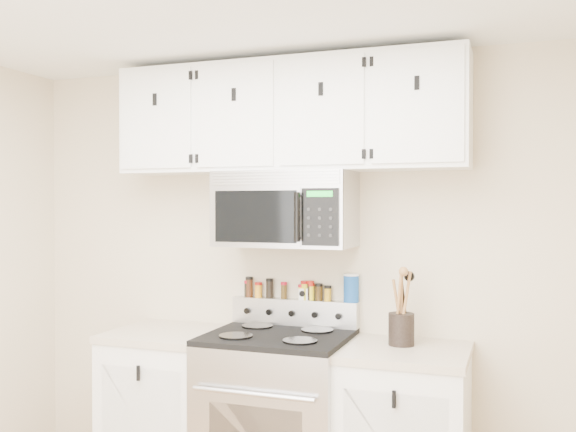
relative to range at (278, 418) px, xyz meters
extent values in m
cube|color=#C4B393|center=(0.00, 0.32, 0.76)|extent=(3.50, 0.01, 2.50)
cube|color=#B7B7BA|center=(0.00, 0.00, -0.03)|extent=(0.76, 0.65, 0.92)
cube|color=black|center=(0.00, 0.00, 0.45)|extent=(0.76, 0.65, 0.03)
cube|color=#B7B7BA|center=(0.00, 0.28, 0.54)|extent=(0.76, 0.08, 0.15)
cylinder|color=black|center=(-0.18, -0.15, 0.47)|extent=(0.18, 0.18, 0.01)
cylinder|color=black|center=(0.18, -0.15, 0.47)|extent=(0.18, 0.18, 0.01)
cylinder|color=black|center=(-0.18, 0.15, 0.47)|extent=(0.18, 0.18, 0.01)
cylinder|color=black|center=(0.18, 0.15, 0.47)|extent=(0.18, 0.18, 0.01)
cube|color=white|center=(-0.69, 0.02, -0.05)|extent=(0.62, 0.60, 0.88)
cube|color=tan|center=(-0.69, 0.02, 0.41)|extent=(0.64, 0.62, 0.04)
cube|color=tan|center=(0.69, 0.02, 0.41)|extent=(0.64, 0.62, 0.04)
cube|color=#9E9EA3|center=(0.00, 0.13, 1.14)|extent=(0.76, 0.38, 0.42)
cube|color=#B7B7BA|center=(0.00, -0.06, 1.31)|extent=(0.73, 0.01, 0.08)
cube|color=black|center=(-0.10, -0.07, 1.10)|extent=(0.47, 0.01, 0.28)
cube|color=black|center=(0.26, -0.07, 1.10)|extent=(0.20, 0.01, 0.30)
cylinder|color=black|center=(0.15, -0.10, 1.10)|extent=(0.03, 0.03, 0.26)
cube|color=white|center=(0.00, 0.16, 1.66)|extent=(2.00, 0.33, 0.62)
cube|color=white|center=(-0.75, -0.01, 1.66)|extent=(0.46, 0.01, 0.57)
cube|color=black|center=(-0.75, -0.02, 1.77)|extent=(0.02, 0.01, 0.07)
cube|color=white|center=(-0.25, -0.01, 1.66)|extent=(0.46, 0.01, 0.57)
cube|color=black|center=(-0.25, -0.02, 1.77)|extent=(0.03, 0.01, 0.07)
cube|color=white|center=(0.25, -0.01, 1.66)|extent=(0.46, 0.01, 0.57)
cube|color=black|center=(0.25, -0.02, 1.77)|extent=(0.03, 0.01, 0.07)
cube|color=white|center=(0.75, -0.01, 1.66)|extent=(0.46, 0.01, 0.57)
cube|color=black|center=(0.75, -0.02, 1.77)|extent=(0.02, 0.01, 0.07)
cylinder|color=black|center=(0.66, 0.08, 0.52)|extent=(0.13, 0.13, 0.17)
cylinder|color=olive|center=(0.66, 0.08, 0.65)|extent=(0.02, 0.02, 0.31)
cylinder|color=olive|center=(0.68, 0.07, 0.66)|extent=(0.02, 0.02, 0.33)
cylinder|color=olive|center=(0.64, 0.09, 0.63)|extent=(0.02, 0.02, 0.29)
cylinder|color=black|center=(0.67, 0.10, 0.64)|extent=(0.02, 0.02, 0.30)
cylinder|color=olive|center=(0.65, 0.06, 0.65)|extent=(0.02, 0.02, 0.32)
cube|color=white|center=(0.05, 0.28, 0.65)|extent=(0.07, 0.06, 0.07)
cylinder|color=#164A98|center=(0.34, 0.28, 0.69)|extent=(0.09, 0.09, 0.15)
cylinder|color=white|center=(0.34, 0.28, 0.77)|extent=(0.09, 0.09, 0.01)
cylinder|color=black|center=(-0.30, 0.28, 0.65)|extent=(0.04, 0.04, 0.08)
cylinder|color=#B00D1E|center=(-0.30, 0.28, 0.70)|extent=(0.04, 0.04, 0.02)
cylinder|color=#40200F|center=(-0.29, 0.28, 0.67)|extent=(0.04, 0.04, 0.10)
cylinder|color=black|center=(-0.29, 0.28, 0.73)|extent=(0.04, 0.04, 0.02)
cylinder|color=orange|center=(-0.23, 0.28, 0.65)|extent=(0.04, 0.04, 0.07)
cylinder|color=#99100B|center=(-0.23, 0.28, 0.70)|extent=(0.04, 0.04, 0.02)
cylinder|color=black|center=(-0.16, 0.28, 0.66)|extent=(0.04, 0.04, 0.10)
cylinder|color=black|center=(-0.16, 0.28, 0.72)|extent=(0.04, 0.04, 0.02)
cylinder|color=#3F2D0F|center=(-0.07, 0.28, 0.65)|extent=(0.04, 0.04, 0.08)
cylinder|color=#A90D1F|center=(-0.07, 0.28, 0.70)|extent=(0.04, 0.04, 0.02)
cylinder|color=yellow|center=(0.04, 0.28, 0.65)|extent=(0.04, 0.04, 0.07)
cylinder|color=#9E0C17|center=(0.04, 0.28, 0.69)|extent=(0.04, 0.04, 0.02)
cylinder|color=gold|center=(0.06, 0.28, 0.66)|extent=(0.04, 0.04, 0.09)
cylinder|color=#970D0B|center=(0.06, 0.28, 0.71)|extent=(0.05, 0.05, 0.02)
cylinder|color=black|center=(0.10, 0.28, 0.66)|extent=(0.04, 0.04, 0.10)
cylinder|color=#A9190D|center=(0.10, 0.28, 0.72)|extent=(0.04, 0.04, 0.02)
cylinder|color=yellow|center=(0.10, 0.28, 0.65)|extent=(0.04, 0.04, 0.08)
cylinder|color=#B01A0D|center=(0.10, 0.28, 0.70)|extent=(0.04, 0.04, 0.02)
cylinder|color=#38260D|center=(0.15, 0.28, 0.65)|extent=(0.04, 0.04, 0.08)
cylinder|color=black|center=(0.15, 0.28, 0.70)|extent=(0.04, 0.04, 0.02)
cylinder|color=gold|center=(0.20, 0.28, 0.65)|extent=(0.04, 0.04, 0.07)
cylinder|color=black|center=(0.20, 0.28, 0.69)|extent=(0.04, 0.04, 0.02)
camera|label=1|loc=(1.22, -3.25, 1.17)|focal=40.00mm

